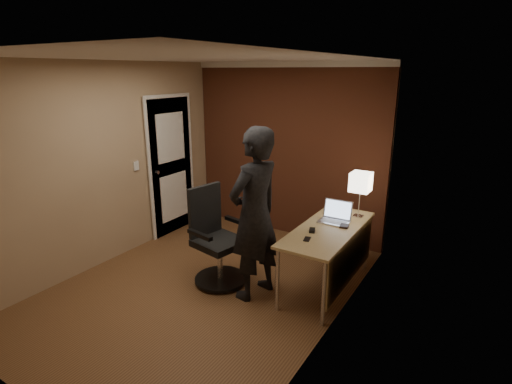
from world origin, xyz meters
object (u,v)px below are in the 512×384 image
desk (334,240)px  mouse (312,230)px  desk_lamp (361,183)px  office_chair (215,242)px  person (255,215)px  wallet (344,226)px  phone (307,239)px  laptop (336,216)px

desk → mouse: mouse is taller
desk → desk_lamp: (0.09, 0.51, 0.55)m
desk → mouse: bearing=-132.8°
desk_lamp → office_chair: size_ratio=0.48×
office_chair → person: 0.70m
desk_lamp → wallet: 0.57m
mouse → phone: bearing=-99.0°
mouse → desk_lamp: bearing=49.1°
mouse → office_chair: office_chair is taller
laptop → phone: 0.65m
laptop → person: person is taller
desk → mouse: (-0.18, -0.19, 0.14)m
wallet → person: bearing=-139.3°
desk → mouse: 0.30m
laptop → desk: bearing=-71.4°
laptop → office_chair: size_ratio=0.30×
laptop → phone: size_ratio=2.90×
laptop → phone: laptop is taller
mouse → person: (-0.51, -0.34, 0.19)m
mouse → office_chair: bearing=177.8°
laptop → wallet: size_ratio=3.04×
wallet → office_chair: (-1.30, -0.64, -0.25)m
phone → person: 0.60m
office_chair → person: size_ratio=0.59×
laptop → person: size_ratio=0.18×
desk → desk_lamp: desk_lamp is taller
phone → desk: bearing=58.6°
mouse → person: person is taller
desk → office_chair: 1.34m
person → phone: bearing=114.4°
desk → phone: size_ratio=13.04×
mouse → wallet: 0.40m
desk → laptop: 0.32m
person → laptop: bearing=153.1°
laptop → office_chair: 1.41m
desk → person: (-0.69, -0.54, 0.33)m
desk_lamp → laptop: desk_lamp is taller
desk → person: bearing=-142.1°
laptop → phone: bearing=-95.2°
phone → wallet: bearing=55.8°
desk → desk_lamp: size_ratio=2.80×
desk_lamp → laptop: (-0.17, -0.27, -0.35)m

